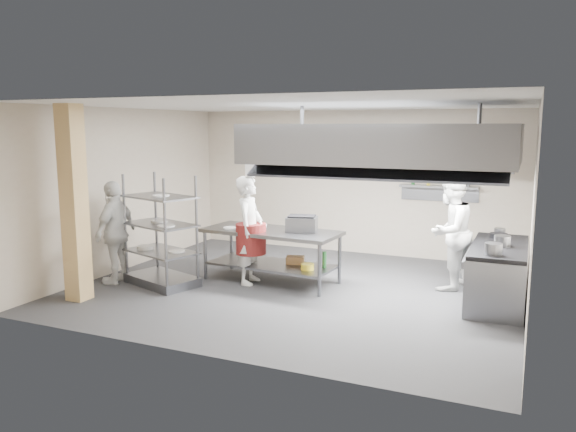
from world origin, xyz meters
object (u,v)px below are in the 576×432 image
at_px(pass_rack, 160,230).
at_px(chef_head, 250,230).
at_px(island, 271,256).
at_px(chef_line, 450,232).
at_px(cooking_range, 498,276).
at_px(griddle, 302,224).
at_px(chef_plating, 116,232).
at_px(stockpot, 502,241).

bearing_deg(pass_rack, chef_head, 45.60).
distance_m(island, chef_line, 3.01).
xyz_separation_m(cooking_range, griddle, (-3.14, -0.19, 0.61)).
bearing_deg(griddle, chef_line, 3.57).
height_order(pass_rack, chef_head, pass_rack).
relative_size(chef_plating, stockpot, 7.45).
bearing_deg(chef_head, pass_rack, 109.05).
height_order(island, stockpot, stockpot).
height_order(cooking_range, chef_line, chef_line).
distance_m(island, pass_rack, 1.93).
xyz_separation_m(island, chef_plating, (-2.42, -1.10, 0.43)).
relative_size(cooking_range, chef_head, 1.08).
xyz_separation_m(island, chef_head, (-0.30, -0.22, 0.47)).
height_order(cooking_range, griddle, griddle).
xyz_separation_m(cooking_range, stockpot, (0.04, -0.09, 0.56)).
xyz_separation_m(chef_line, griddle, (-2.34, -0.68, 0.07)).
relative_size(griddle, stockpot, 2.12).
relative_size(island, chef_line, 1.23).
relative_size(pass_rack, chef_plating, 1.06).
bearing_deg(stockpot, griddle, -178.14).
height_order(pass_rack, chef_plating, pass_rack).
distance_m(chef_plating, stockpot, 6.25).
bearing_deg(chef_line, stockpot, 77.62).
bearing_deg(stockpot, island, -176.87).
bearing_deg(griddle, pass_rack, -167.86).
bearing_deg(chef_plating, cooking_range, 97.54).
relative_size(island, stockpot, 9.99).
bearing_deg(stockpot, chef_line, 145.25).
bearing_deg(griddle, stockpot, -10.89).
height_order(pass_rack, stockpot, pass_rack).
height_order(cooking_range, stockpot, stockpot).
relative_size(island, pass_rack, 1.26).
relative_size(chef_line, griddle, 3.81).
distance_m(chef_head, chef_line, 3.32).
bearing_deg(chef_head, cooking_range, -90.69).
xyz_separation_m(island, griddle, (0.52, 0.10, 0.58)).
height_order(pass_rack, chef_line, chef_line).
height_order(chef_head, stockpot, chef_head).
bearing_deg(stockpot, cooking_range, 112.12).
distance_m(island, cooking_range, 3.68).
bearing_deg(pass_rack, stockpot, 30.22).
relative_size(cooking_range, stockpot, 8.46).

